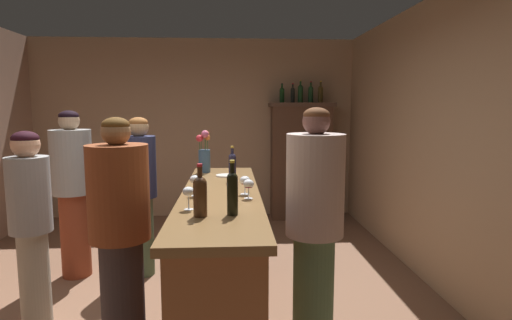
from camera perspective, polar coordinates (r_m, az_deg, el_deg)
floor at (r=3.70m, az=-12.36°, el=-20.24°), size 8.41×8.41×0.00m
wall_back at (r=6.56m, az=-8.28°, el=4.26°), size 4.98×0.12×2.73m
wall_right at (r=3.79m, az=27.36°, el=1.41°), size 0.12×6.59×2.73m
bar_counter at (r=3.25m, az=-4.75°, el=-13.59°), size 0.57×2.46×1.07m
display_cabinet at (r=6.38m, az=6.14°, el=0.18°), size 0.97×0.40×1.76m
wine_bottle_syrah at (r=2.41m, az=-7.65°, el=-4.64°), size 0.08×0.08×0.30m
wine_bottle_riesling at (r=2.42m, az=-3.25°, el=-4.24°), size 0.06×0.06×0.32m
wine_bottle_chardonnay at (r=3.51m, az=-3.25°, el=-0.79°), size 0.06×0.06×0.30m
wine_glass_front at (r=2.99m, az=-1.52°, el=-2.96°), size 0.08×0.08×0.13m
wine_glass_mid at (r=2.96m, az=-8.37°, el=-2.75°), size 0.07×0.07×0.15m
wine_glass_rear at (r=2.85m, az=-1.03°, el=-3.43°), size 0.07×0.07×0.13m
wine_glass_spare at (r=2.57m, az=-9.22°, el=-4.39°), size 0.07×0.07×0.14m
flower_arrangement at (r=4.03m, az=-7.09°, el=1.03°), size 0.13×0.13×0.41m
cheese_plate at (r=3.80m, az=-4.15°, el=-2.12°), size 0.18×0.18×0.01m
display_bottle_left at (r=6.29m, az=3.57°, el=8.97°), size 0.07×0.07×0.28m
display_bottle_midleft at (r=6.31m, az=5.04°, el=8.97°), size 0.06×0.06×0.29m
display_bottle_center at (r=6.33m, az=6.09°, el=9.12°), size 0.08×0.08×0.33m
display_bottle_midright at (r=6.36m, az=7.50°, el=9.03°), size 0.07×0.07×0.32m
display_bottle_right at (r=6.39m, az=8.82°, el=9.01°), size 0.08×0.08×0.32m
patron_tall at (r=4.32m, az=-15.50°, el=-3.78°), size 0.32×0.32×1.60m
patron_in_navy at (r=2.91m, az=-18.08°, el=-9.28°), size 0.39×0.39×1.63m
patron_redhead at (r=3.55m, az=-28.43°, el=-7.34°), size 0.30×0.30×1.53m
patron_in_grey at (r=4.52m, az=-23.77°, el=-3.45°), size 0.39×0.39×1.67m
bartender at (r=2.82m, az=8.00°, el=-8.71°), size 0.38×0.38×1.70m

